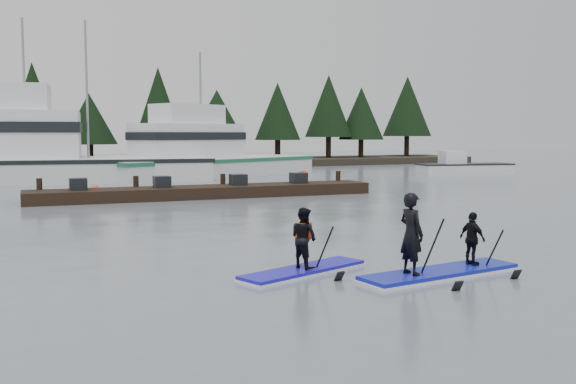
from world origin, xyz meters
name	(u,v)px	position (x,y,z in m)	size (l,w,h in m)	color
ground	(403,264)	(0.00, 0.00, 0.00)	(160.00, 160.00, 0.00)	slate
far_shore	(100,165)	(0.00, 42.00, 0.30)	(70.00, 8.00, 0.60)	#2D281E
treeline	(100,169)	(0.00, 42.00, 0.00)	(60.00, 4.00, 8.00)	black
fishing_boat_large	(34,168)	(-5.79, 29.09, 0.83)	(19.94, 8.46, 10.72)	silver
fishing_boat_medium	(205,167)	(4.93, 29.58, 0.67)	(16.33, 10.16, 9.22)	silver
skiff	(465,169)	(22.00, 23.71, 0.39)	(6.60, 1.98, 0.77)	silver
floating_dock	(207,192)	(0.62, 15.98, 0.26)	(15.46, 2.06, 0.52)	black
buoy_b	(95,193)	(-3.65, 20.14, 0.00)	(0.50, 0.50, 0.50)	#EF350B
buoy_c	(304,176)	(11.04, 27.03, 0.00)	(0.53, 0.53, 0.53)	#EF350B
paddleboard_solo	(304,251)	(-2.42, 0.07, 0.47)	(3.10, 1.67, 1.83)	#1913B5
paddleboard_duo	(437,251)	(-0.14, -1.34, 0.52)	(3.72, 1.38, 2.24)	#111BA3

